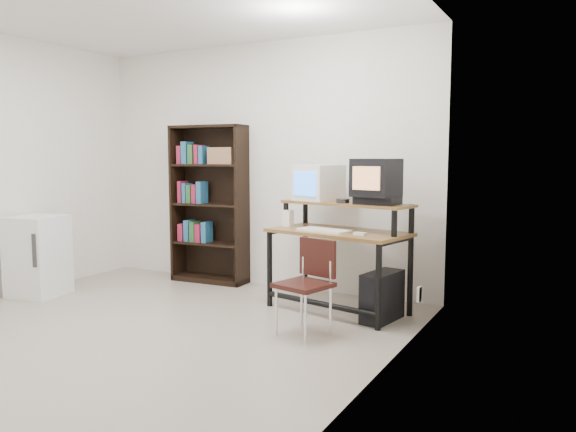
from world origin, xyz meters
The scene contains 17 objects.
floor centered at (0.00, 0.00, -0.01)m, with size 4.00×4.00×0.01m, color #AEA290.
back_wall centered at (0.00, 2.00, 1.30)m, with size 4.00×0.01×2.60m, color white.
right_wall centered at (2.00, 0.00, 1.30)m, with size 0.01×4.00×2.60m, color white.
computer_desk centered at (1.18, 1.41, 0.69)m, with size 1.34×0.86×0.98m.
crt_monitor centered at (0.88, 1.60, 1.14)m, with size 0.46×0.46×0.35m.
vcr centered at (1.53, 1.45, 1.01)m, with size 0.36×0.26×0.08m, color black.
crt_tv centered at (1.51, 1.43, 1.21)m, with size 0.40×0.40×0.33m.
cd_spindle centered at (1.20, 1.43, 0.99)m, with size 0.12×0.12×0.05m, color #26262B.
keyboard centered at (1.09, 1.28, 0.74)m, with size 0.47×0.21×0.04m, color white.
mousepad centered at (1.46, 1.21, 0.72)m, with size 0.22×0.18×0.01m, color black.
mouse centered at (1.46, 1.21, 0.74)m, with size 0.10×0.06×0.03m, color white.
desk_speaker centered at (0.63, 1.46, 0.80)m, with size 0.08×0.07×0.17m, color white.
pc_tower centered at (1.64, 1.28, 0.21)m, with size 0.20×0.45×0.42m, color black.
school_chair centered at (1.23, 0.68, 0.45)m, with size 0.45×0.45×0.74m.
bookshelf centered at (-0.56, 1.86, 0.89)m, with size 0.88×0.34×1.74m.
mini_fridge centered at (-1.72, 0.51, 0.40)m, with size 0.54×0.54×0.80m.
wall_outlet centered at (1.99, 1.15, 0.30)m, with size 0.02×0.08×0.12m, color beige.
Camera 1 is at (3.13, -3.22, 1.39)m, focal length 35.00 mm.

